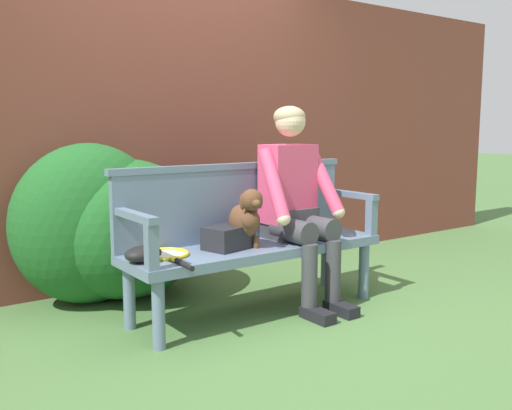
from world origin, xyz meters
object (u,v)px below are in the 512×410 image
(dog_on_bench, at_px, (246,218))
(tennis_racket, at_px, (166,255))
(baseball_glove, at_px, (143,254))
(sports_bag, at_px, (228,237))
(person_seated, at_px, (296,198))
(garden_bench, at_px, (256,253))

(dog_on_bench, height_order, tennis_racket, dog_on_bench)
(baseball_glove, relative_size, sports_bag, 0.79)
(person_seated, relative_size, tennis_racket, 2.29)
(person_seated, relative_size, sports_bag, 4.70)
(garden_bench, relative_size, tennis_racket, 2.99)
(tennis_racket, bearing_deg, person_seated, -2.27)
(dog_on_bench, distance_m, sports_bag, 0.16)
(sports_bag, bearing_deg, tennis_racket, 175.18)
(baseball_glove, bearing_deg, dog_on_bench, -14.68)
(baseball_glove, bearing_deg, tennis_racket, 1.86)
(dog_on_bench, bearing_deg, baseball_glove, 178.18)
(person_seated, distance_m, baseball_glove, 1.11)
(garden_bench, relative_size, dog_on_bench, 4.62)
(baseball_glove, bearing_deg, sports_bag, -12.11)
(person_seated, relative_size, dog_on_bench, 3.54)
(garden_bench, height_order, dog_on_bench, dog_on_bench)
(garden_bench, distance_m, person_seated, 0.46)
(garden_bench, distance_m, dog_on_bench, 0.27)
(tennis_racket, height_order, baseball_glove, baseball_glove)
(garden_bench, bearing_deg, sports_bag, -177.31)
(dog_on_bench, relative_size, baseball_glove, 1.69)
(person_seated, xyz_separation_m, dog_on_bench, (-0.41, -0.03, -0.09))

